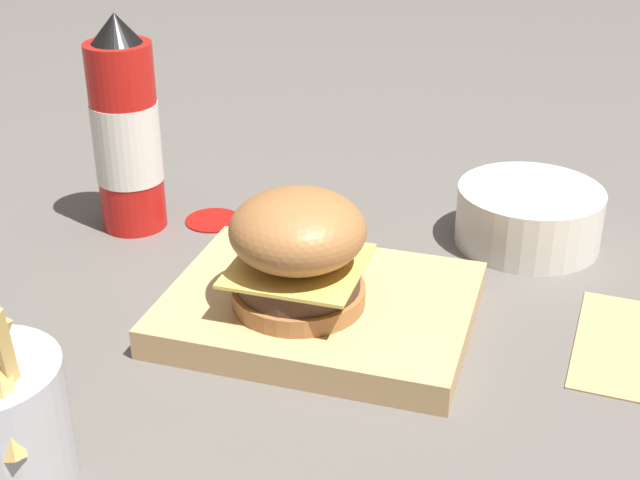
# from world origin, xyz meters

# --- Properties ---
(ground_plane) EXTENTS (6.00, 6.00, 0.00)m
(ground_plane) POSITION_xyz_m (0.00, 0.00, 0.00)
(ground_plane) COLOR #5B5651
(serving_board) EXTENTS (0.25, 0.19, 0.03)m
(serving_board) POSITION_xyz_m (0.02, 0.01, 0.01)
(serving_board) COLOR tan
(serving_board) RESTS_ON ground_plane
(burger) EXTENTS (0.11, 0.11, 0.09)m
(burger) POSITION_xyz_m (0.01, -0.01, 0.07)
(burger) COLOR #9E6638
(burger) RESTS_ON serving_board
(ketchup_bottle) EXTENTS (0.06, 0.06, 0.21)m
(ketchup_bottle) POSITION_xyz_m (-0.21, 0.13, 0.10)
(ketchup_bottle) COLOR red
(ketchup_bottle) RESTS_ON ground_plane
(side_bowl) EXTENTS (0.14, 0.14, 0.06)m
(side_bowl) POSITION_xyz_m (0.17, 0.21, 0.03)
(side_bowl) COLOR silver
(side_bowl) RESTS_ON ground_plane
(ketchup_puddle) EXTENTS (0.06, 0.06, 0.00)m
(ketchup_puddle) POSITION_xyz_m (-0.14, 0.16, 0.00)
(ketchup_puddle) COLOR #9E140F
(ketchup_puddle) RESTS_ON ground_plane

